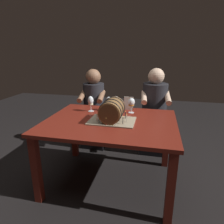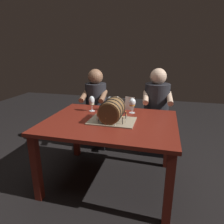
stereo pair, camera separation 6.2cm
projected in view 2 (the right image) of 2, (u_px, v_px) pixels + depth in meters
name	position (u px, v px, depth m)	size (l,w,h in m)	color
ground_plane	(110.00, 180.00, 2.28)	(8.00, 8.00, 0.00)	black
dining_table	(110.00, 129.00, 2.09)	(1.34, 1.03, 0.73)	maroon
barrel_cake	(112.00, 111.00, 2.00)	(0.46, 0.32, 0.24)	gray
wine_glass_white	(92.00, 101.00, 2.34)	(0.07, 0.07, 0.18)	white
wine_glass_amber	(132.00, 103.00, 2.27)	(0.08, 0.08, 0.17)	white
wine_glass_rose	(117.00, 101.00, 2.28)	(0.07, 0.07, 0.19)	white
wine_glass_empty	(110.00, 101.00, 2.36)	(0.07, 0.07, 0.17)	white
menu_card	(130.00, 103.00, 2.40)	(0.11, 0.01, 0.16)	silver
person_seated_left	(96.00, 113.00, 2.97)	(0.37, 0.47, 1.17)	black
person_seated_right	(156.00, 116.00, 2.75)	(0.39, 0.48, 1.20)	black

